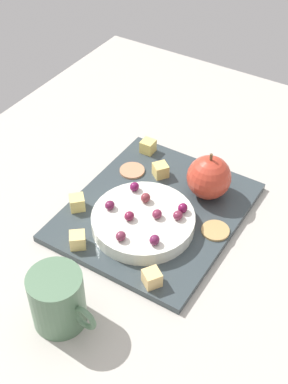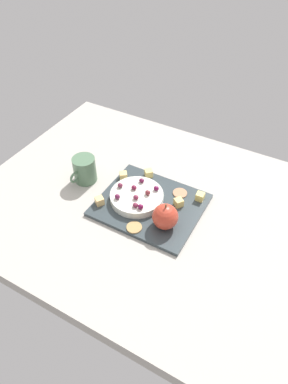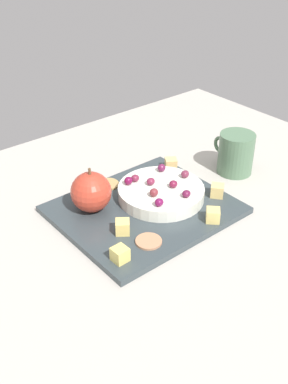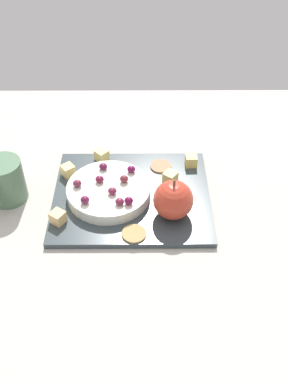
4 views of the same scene
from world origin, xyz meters
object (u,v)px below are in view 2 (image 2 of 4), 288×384
at_px(cheese_cube_3, 179,202).
at_px(cracker_1, 134,227).
at_px(cheese_cube_1, 123,176).
at_px(grape_4, 141,207).
at_px(grape_1, 156,188).
at_px(grape_5, 148,193).
at_px(grape_6, 136,197).
at_px(grape_3, 142,181).
at_px(grape_2, 120,185).
at_px(apple_whole, 165,217).
at_px(cup, 85,170).
at_px(serving_dish, 137,197).
at_px(grape_8, 117,197).
at_px(cheese_cube_0, 200,197).
at_px(grape_0, 134,205).
at_px(platter, 150,205).
at_px(cracker_0, 180,193).
at_px(cheese_cube_2, 99,201).
at_px(cheese_cube_4, 149,173).
at_px(grape_7, 134,188).

distance_m(cheese_cube_3, cracker_1, 0.17).
distance_m(cheese_cube_1, grape_4, 0.18).
height_order(grape_1, grape_5, same).
height_order(grape_4, grape_6, grape_4).
distance_m(grape_3, grape_5, 0.06).
height_order(grape_1, grape_2, same).
height_order(grape_2, grape_4, grape_4).
relative_size(apple_whole, cup, 0.71).
xyz_separation_m(serving_dish, grape_6, (-0.01, 0.02, 0.02)).
relative_size(grape_8, cup, 0.16).
relative_size(grape_1, grape_8, 1.00).
relative_size(serving_dish, cheese_cube_0, 6.88).
distance_m(grape_0, grape_6, 0.03).
xyz_separation_m(platter, grape_2, (0.11, 0.00, 0.04)).
bearing_deg(serving_dish, apple_whole, 156.99).
bearing_deg(cup, grape_4, 166.99).
xyz_separation_m(apple_whole, grape_0, (0.11, -0.00, -0.01)).
distance_m(platter, apple_whole, 0.11).
xyz_separation_m(apple_whole, cracker_0, (0.02, -0.15, -0.04)).
relative_size(apple_whole, cheese_cube_3, 3.12).
xyz_separation_m(grape_0, grape_2, (0.08, -0.05, 0.00)).
distance_m(serving_dish, cracker_1, 0.12).
bearing_deg(serving_dish, cheese_cube_2, 38.25).
relative_size(cheese_cube_2, cup, 0.23).
relative_size(platter, cracker_0, 6.89).
distance_m(platter, cheese_cube_3, 0.09).
height_order(grape_5, cup, cup).
xyz_separation_m(cheese_cube_2, grape_0, (-0.12, -0.02, 0.02)).
distance_m(grape_2, grape_5, 0.10).
distance_m(cheese_cube_2, grape_3, 0.16).
relative_size(cheese_cube_1, cup, 0.23).
height_order(cheese_cube_2, grape_2, grape_2).
height_order(apple_whole, cheese_cube_1, apple_whole).
height_order(cheese_cube_3, grape_8, grape_8).
bearing_deg(apple_whole, platter, -35.81).
bearing_deg(grape_8, grape_2, -67.46).
height_order(cheese_cube_4, grape_5, grape_5).
xyz_separation_m(serving_dish, grape_5, (-0.03, -0.01, 0.02)).
xyz_separation_m(grape_7, grape_8, (0.02, 0.06, 0.00)).
distance_m(grape_6, grape_8, 0.06).
xyz_separation_m(cheese_cube_3, grape_4, (0.09, 0.09, 0.02)).
relative_size(cracker_1, grape_7, 2.68).
relative_size(grape_2, grape_6, 1.00).
distance_m(grape_1, cup, 0.26).
bearing_deg(cup, cheese_cube_0, -166.74).
bearing_deg(apple_whole, grape_6, -15.83).
xyz_separation_m(cheese_cube_1, cup, (0.12, 0.06, 0.02)).
relative_size(cheese_cube_0, cheese_cube_4, 1.00).
distance_m(cheese_cube_3, grape_2, 0.20).
distance_m(cheese_cube_0, grape_2, 0.26).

